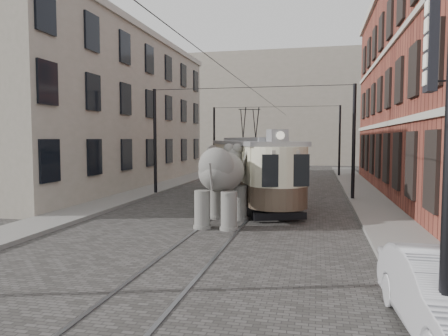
# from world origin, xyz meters

# --- Properties ---
(ground) EXTENTS (120.00, 120.00, 0.00)m
(ground) POSITION_xyz_m (0.00, 0.00, 0.00)
(ground) COLOR #474441
(tram_rails) EXTENTS (1.54, 80.00, 0.02)m
(tram_rails) POSITION_xyz_m (0.00, 0.00, 0.01)
(tram_rails) COLOR slate
(tram_rails) RESTS_ON ground
(sidewalk_right) EXTENTS (2.00, 60.00, 0.15)m
(sidewalk_right) POSITION_xyz_m (6.00, 0.00, 0.07)
(sidewalk_right) COLOR slate
(sidewalk_right) RESTS_ON ground
(sidewalk_left) EXTENTS (2.00, 60.00, 0.15)m
(sidewalk_left) POSITION_xyz_m (-6.50, 0.00, 0.07)
(sidewalk_left) COLOR slate
(sidewalk_left) RESTS_ON ground
(stucco_building) EXTENTS (7.00, 24.00, 10.00)m
(stucco_building) POSITION_xyz_m (-11.00, 10.00, 5.00)
(stucco_building) COLOR gray
(stucco_building) RESTS_ON ground
(distant_block) EXTENTS (28.00, 10.00, 14.00)m
(distant_block) POSITION_xyz_m (0.00, 40.00, 7.00)
(distant_block) COLOR gray
(distant_block) RESTS_ON ground
(catenary) EXTENTS (11.00, 30.20, 6.00)m
(catenary) POSITION_xyz_m (-0.20, 5.00, 3.00)
(catenary) COLOR black
(catenary) RESTS_ON ground
(tram) EXTENTS (6.59, 12.12, 4.77)m
(tram) POSITION_xyz_m (-0.06, 5.16, 2.39)
(tram) COLOR beige
(tram) RESTS_ON ground
(elephant) EXTENTS (2.84, 5.03, 3.05)m
(elephant) POSITION_xyz_m (-0.09, -1.10, 1.52)
(elephant) COLOR slate
(elephant) RESTS_ON ground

